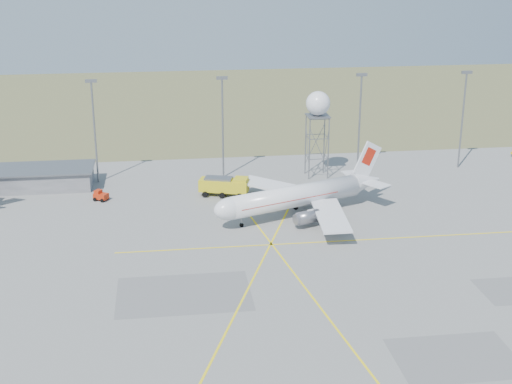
{
  "coord_description": "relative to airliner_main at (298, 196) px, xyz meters",
  "views": [
    {
      "loc": [
        -21.89,
        -71.8,
        44.07
      ],
      "look_at": [
        -6.82,
        40.0,
        5.41
      ],
      "focal_mm": 50.0,
      "sensor_mm": 36.0,
      "label": 1
    }
  ],
  "objects": [
    {
      "name": "radar_tower",
      "position": [
        8.02,
        21.86,
        6.27
      ],
      "size": [
        4.83,
        4.83,
        17.47
      ],
      "color": "slate",
      "rests_on": "ground"
    },
    {
      "name": "mast_d",
      "position": [
        39.2,
        23.77,
        8.54
      ],
      "size": [
        2.2,
        0.5,
        20.5
      ],
      "color": "slate",
      "rests_on": "ground"
    },
    {
      "name": "building_grey",
      "position": [
        -45.8,
        21.77,
        -1.56
      ],
      "size": [
        19.0,
        10.0,
        3.9
      ],
      "color": "gray",
      "rests_on": "ground"
    },
    {
      "name": "airliner_main",
      "position": [
        0.0,
        0.0,
        0.0
      ],
      "size": [
        32.68,
        30.64,
        11.53
      ],
      "rotation": [
        0.0,
        0.0,
        3.52
      ],
      "color": "silver",
      "rests_on": "ground"
    },
    {
      "name": "mast_c",
      "position": [
        17.2,
        23.77,
        8.54
      ],
      "size": [
        2.2,
        0.5,
        20.5
      ],
      "color": "slate",
      "rests_on": "ground"
    },
    {
      "name": "baggage_tug",
      "position": [
        -34.53,
        12.55,
        -2.8
      ],
      "size": [
        2.99,
        2.9,
        1.93
      ],
      "rotation": [
        0.0,
        0.0,
        -0.55
      ],
      "color": "#B6270D",
      "rests_on": "ground"
    },
    {
      "name": "fire_truck",
      "position": [
        -11.51,
        12.1,
        -1.77
      ],
      "size": [
        9.65,
        5.79,
        3.66
      ],
      "rotation": [
        0.0,
        0.0,
        -0.31
      ],
      "color": "gold",
      "rests_on": "ground"
    },
    {
      "name": "grass_strip",
      "position": [
        -0.8,
        97.77,
        -3.52
      ],
      "size": [
        400.0,
        120.0,
        0.03
      ],
      "primitive_type": "cube",
      "color": "#5A6236",
      "rests_on": "ground"
    },
    {
      "name": "mast_a",
      "position": [
        -35.8,
        23.77,
        8.54
      ],
      "size": [
        2.2,
        0.5,
        20.5
      ],
      "color": "slate",
      "rests_on": "ground"
    },
    {
      "name": "mast_b",
      "position": [
        -10.8,
        23.77,
        8.54
      ],
      "size": [
        2.2,
        0.5,
        20.5
      ],
      "color": "slate",
      "rests_on": "ground"
    },
    {
      "name": "ground",
      "position": [
        -0.8,
        -42.23,
        -3.53
      ],
      "size": [
        400.0,
        400.0,
        0.0
      ],
      "primitive_type": "plane",
      "color": "gray",
      "rests_on": "ground"
    }
  ]
}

